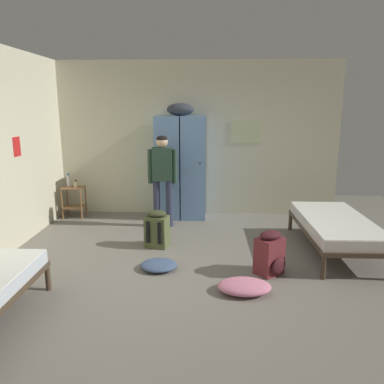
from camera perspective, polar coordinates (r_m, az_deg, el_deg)
The scene contains 12 objects.
ground_plane at distance 4.91m, azimuth -0.12°, elevation -11.57°, with size 8.35×8.35×0.00m, color slate.
room_backdrop at distance 6.00m, azimuth -12.09°, elevation 6.69°, with size 5.23×5.28×2.83m.
locker_bank at distance 6.89m, azimuth -1.70°, elevation 4.02°, with size 0.90×0.55×2.07m.
shelf_unit at distance 7.33m, azimuth -17.29°, elevation -1.00°, with size 0.38×0.30×0.57m.
bed_right at distance 5.74m, azimuth 20.71°, elevation -4.70°, with size 0.90×1.90×0.49m.
person_traveler at distance 6.36m, azimuth -4.45°, elevation 2.91°, with size 0.49×0.20×1.55m.
water_bottle at distance 7.31m, azimuth -18.01°, elevation 1.62°, with size 0.06×0.06×0.25m.
lotion_bottle at distance 7.21m, azimuth -17.02°, elevation 1.13°, with size 0.06×0.06×0.14m.
backpack_olive at distance 5.61m, azimuth -5.23°, elevation -5.59°, with size 0.37×0.38×0.55m.
backpack_maroon at distance 4.80m, azimuth 11.63°, elevation -9.07°, with size 0.41×0.42×0.55m.
clothes_pile_denim at distance 4.93m, azimuth -4.99°, elevation -10.86°, with size 0.47×0.42×0.10m.
clothes_pile_pink at distance 4.38m, azimuth 7.86°, elevation -13.86°, with size 0.60×0.42×0.14m.
Camera 1 is at (0.18, -4.46, 2.03)m, focal length 35.56 mm.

